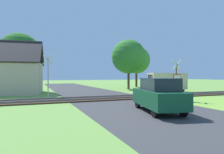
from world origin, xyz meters
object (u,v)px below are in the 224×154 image
(stop_sign_near, at_px, (177,78))
(crossing_sign_far, at_px, (48,73))
(tree_right, at_px, (129,57))
(mail_truck, at_px, (166,81))
(house, at_px, (7,76))
(tree_left, at_px, (19,53))
(tree_far, at_px, (136,60))
(parked_car, at_px, (158,95))

(stop_sign_near, height_order, crossing_sign_far, crossing_sign_far)
(tree_right, distance_m, mail_truck, 7.38)
(house, bearing_deg, tree_left, 68.46)
(stop_sign_near, xyz_separation_m, tree_right, (2.56, 13.41, 2.93))
(tree_far, distance_m, tree_right, 5.55)
(mail_truck, bearing_deg, crossing_sign_far, 106.49)
(tree_far, distance_m, tree_left, 18.37)
(house, height_order, parked_car, house)
(house, distance_m, tree_right, 15.73)
(tree_right, bearing_deg, crossing_sign_far, -146.82)
(tree_left, bearing_deg, tree_far, 13.29)
(house, height_order, mail_truck, house)
(crossing_sign_far, bearing_deg, house, 109.69)
(crossing_sign_far, relative_size, tree_right, 0.52)
(crossing_sign_far, height_order, mail_truck, crossing_sign_far)
(house, relative_size, tree_left, 1.12)
(mail_truck, relative_size, parked_car, 1.21)
(house, height_order, tree_far, tree_far)
(tree_right, height_order, mail_truck, tree_right)
(stop_sign_near, xyz_separation_m, house, (-12.79, 11.43, 0.10))
(stop_sign_near, relative_size, tree_right, 0.44)
(mail_truck, height_order, parked_car, mail_truck)
(stop_sign_near, distance_m, crossing_sign_far, 10.76)
(stop_sign_near, relative_size, tree_left, 0.45)
(stop_sign_near, relative_size, parked_car, 0.74)
(stop_sign_near, height_order, mail_truck, stop_sign_near)
(tree_right, xyz_separation_m, mail_truck, (1.76, -6.29, -3.43))
(crossing_sign_far, xyz_separation_m, parked_car, (4.91, -9.37, -1.25))
(stop_sign_near, height_order, tree_right, tree_right)
(mail_truck, xyz_separation_m, parked_car, (-8.45, -10.67, -0.34))
(stop_sign_near, bearing_deg, tree_left, -43.22)
(crossing_sign_far, height_order, house, house)
(tree_left, height_order, parked_car, tree_left)
(crossing_sign_far, relative_size, mail_truck, 0.72)
(tree_far, bearing_deg, parked_car, -115.89)
(crossing_sign_far, distance_m, tree_right, 14.09)
(house, xyz_separation_m, tree_right, (15.35, 1.98, 2.83))
(crossing_sign_far, height_order, tree_left, tree_left)
(crossing_sign_far, distance_m, mail_truck, 13.46)
(crossing_sign_far, bearing_deg, stop_sign_near, -46.88)
(tree_far, bearing_deg, mail_truck, -99.87)
(tree_far, relative_size, tree_right, 0.97)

